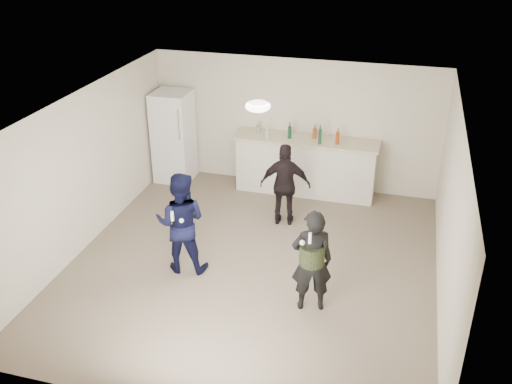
% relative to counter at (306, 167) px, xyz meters
% --- Properties ---
extents(floor, '(6.00, 6.00, 0.00)m').
position_rel_counter_xyz_m(floor, '(-0.30, -2.67, -0.53)').
color(floor, '#6B5B4C').
rests_on(floor, ground).
extents(ceiling, '(6.00, 6.00, 0.00)m').
position_rel_counter_xyz_m(ceiling, '(-0.30, -2.67, 1.98)').
color(ceiling, silver).
rests_on(ceiling, wall_back).
extents(wall_back, '(6.00, 0.00, 6.00)m').
position_rel_counter_xyz_m(wall_back, '(-0.30, 0.33, 0.72)').
color(wall_back, beige).
rests_on(wall_back, floor).
extents(wall_front, '(6.00, 0.00, 6.00)m').
position_rel_counter_xyz_m(wall_front, '(-0.30, -5.67, 0.72)').
color(wall_front, beige).
rests_on(wall_front, floor).
extents(wall_left, '(0.00, 6.00, 6.00)m').
position_rel_counter_xyz_m(wall_left, '(-3.05, -2.67, 0.72)').
color(wall_left, beige).
rests_on(wall_left, floor).
extents(wall_right, '(0.00, 6.00, 6.00)m').
position_rel_counter_xyz_m(wall_right, '(2.45, -2.67, 0.72)').
color(wall_right, beige).
rests_on(wall_right, floor).
extents(counter, '(2.60, 0.56, 1.05)m').
position_rel_counter_xyz_m(counter, '(0.00, 0.00, 0.00)').
color(counter, beige).
rests_on(counter, floor).
extents(counter_top, '(2.68, 0.64, 0.04)m').
position_rel_counter_xyz_m(counter_top, '(0.00, 0.00, 0.55)').
color(counter_top, beige).
rests_on(counter_top, counter).
extents(fridge, '(0.70, 0.70, 1.80)m').
position_rel_counter_xyz_m(fridge, '(-2.64, -0.07, 0.38)').
color(fridge, white).
rests_on(fridge, floor).
extents(fridge_handle, '(0.02, 0.02, 0.60)m').
position_rel_counter_xyz_m(fridge_handle, '(-2.36, -0.44, 0.78)').
color(fridge_handle, silver).
rests_on(fridge_handle, fridge).
extents(ceiling_dome, '(0.36, 0.36, 0.16)m').
position_rel_counter_xyz_m(ceiling_dome, '(-0.30, -2.37, 1.93)').
color(ceiling_dome, white).
rests_on(ceiling_dome, ceiling).
extents(shaker, '(0.08, 0.08, 0.17)m').
position_rel_counter_xyz_m(shaker, '(-0.96, 0.10, 0.65)').
color(shaker, silver).
rests_on(shaker, counter_top).
extents(man, '(0.85, 0.71, 1.58)m').
position_rel_counter_xyz_m(man, '(-1.29, -3.04, 0.27)').
color(man, '#0F113E').
rests_on(man, floor).
extents(woman, '(0.63, 0.50, 1.51)m').
position_rel_counter_xyz_m(woman, '(0.74, -3.47, 0.23)').
color(woman, black).
rests_on(woman, floor).
extents(camo_shorts, '(0.34, 0.34, 0.28)m').
position_rel_counter_xyz_m(camo_shorts, '(0.74, -3.47, 0.32)').
color(camo_shorts, '#2F3D1C').
rests_on(camo_shorts, woman).
extents(spectator, '(0.90, 0.47, 1.47)m').
position_rel_counter_xyz_m(spectator, '(-0.11, -1.28, 0.21)').
color(spectator, black).
rests_on(spectator, floor).
extents(remote_man, '(0.04, 0.04, 0.15)m').
position_rel_counter_xyz_m(remote_man, '(-1.29, -3.32, 0.53)').
color(remote_man, white).
rests_on(remote_man, man).
extents(nunchuk_man, '(0.07, 0.07, 0.07)m').
position_rel_counter_xyz_m(nunchuk_man, '(-1.17, -3.29, 0.45)').
color(nunchuk_man, white).
rests_on(nunchuk_man, man).
extents(remote_woman, '(0.04, 0.04, 0.15)m').
position_rel_counter_xyz_m(remote_woman, '(0.74, -3.72, 0.72)').
color(remote_woman, white).
rests_on(remote_woman, woman).
extents(nunchuk_woman, '(0.07, 0.07, 0.07)m').
position_rel_counter_xyz_m(nunchuk_woman, '(0.64, -3.69, 0.62)').
color(nunchuk_woman, white).
rests_on(nunchuk_woman, woman).
extents(bottle_cluster, '(1.36, 0.33, 0.28)m').
position_rel_counter_xyz_m(bottle_cluster, '(0.03, -0.07, 0.68)').
color(bottle_cluster, '#134425').
rests_on(bottle_cluster, counter_top).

